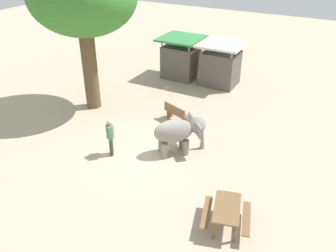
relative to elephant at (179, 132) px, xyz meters
The scene contains 8 objects.
ground_plane 1.91m from the elephant, 148.67° to the right, with size 60.00×60.00×0.00m, color #BAA88C.
elephant is the anchor object (origin of this frame).
person_handler 2.80m from the elephant, 147.75° to the right, with size 0.32×0.45×1.62m.
wooden_bench 2.72m from the elephant, 119.77° to the left, with size 1.45×0.86×0.88m.
picnic_table_near 4.47m from the elephant, 43.76° to the right, with size 1.83×1.84×0.78m.
market_stall_green 8.65m from the elephant, 116.00° to the left, with size 2.50×2.50×2.52m.
market_stall_white 7.86m from the elephant, 98.70° to the left, with size 2.50×2.50×2.52m.
feed_bucket 2.44m from the elephant, 92.28° to the left, with size 0.36×0.36×0.32m, color gray.
Camera 1 is at (6.91, -10.30, 8.26)m, focal length 37.65 mm.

